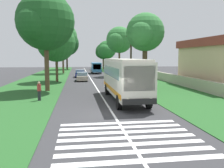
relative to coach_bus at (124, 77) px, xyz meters
The scene contains 20 objects.
ground 5.86m from the coach_bus, 160.74° to the left, with size 160.00×160.00×0.00m, color #333335.
grass_verge_left 14.20m from the coach_bus, 45.44° to the left, with size 120.00×8.00×0.04m, color #235623.
grass_verge_right 11.94m from the coach_bus, 33.02° to the right, with size 120.00×8.00×0.04m, color #235623.
centre_line 10.24m from the coach_bus, 10.36° to the left, with size 110.00×0.16×0.01m, color silver.
coach_bus is the anchor object (origin of this frame).
zebra_crossing 10.73m from the coach_bus, behind, with size 5.85×6.80×0.01m.
trailing_car_0 19.05m from the coach_bus, 10.37° to the left, with size 4.30×1.78×1.43m.
trailing_car_1 26.54m from the coach_bus, ahead, with size 4.30×1.78×1.43m.
trailing_minibus_0 36.34m from the coach_bus, ahead, with size 6.00×2.14×2.53m.
roadside_tree_left_0 38.65m from the coach_bus, 11.50° to the left, with size 7.74×6.75×11.91m.
roadside_tree_left_1 11.87m from the coach_bus, 47.35° to the left, with size 7.48×6.46×11.04m.
roadside_tree_left_2 56.23m from the coach_bus, ahead, with size 8.91×7.46×11.65m.
roadside_tree_left_3 19.64m from the coach_bus, 22.83° to the left, with size 7.20×5.96×9.05m.
roadside_tree_right_0 28.02m from the coach_bus, ahead, with size 6.41×5.27×9.88m.
roadside_tree_right_1 55.40m from the coach_bus, ahead, with size 6.17×4.99×8.02m.
roadside_tree_right_2 47.40m from the coach_bus, ahead, with size 6.25×5.22×8.43m.
roadside_tree_right_3 9.68m from the coach_bus, 27.14° to the right, with size 5.60×4.61×9.15m.
utility_pole 10.97m from the coach_bus, 15.65° to the right, with size 0.24×1.40×7.20m.
roadside_wall 17.85m from the coach_bus, 33.42° to the right, with size 70.00×0.40×1.31m, color #B2A893.
pedestrian 7.71m from the coach_bus, 85.45° to the left, with size 0.34×0.34×1.69m.
Camera 1 is at (-16.55, 2.41, 3.92)m, focal length 39.35 mm.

